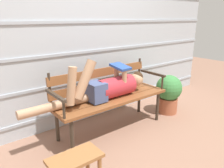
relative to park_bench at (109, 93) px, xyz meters
name	(u,v)px	position (x,y,z in m)	size (l,w,h in m)	color
ground_plane	(117,133)	(0.00, -0.19, -0.50)	(12.00, 12.00, 0.00)	#936B56
house_siding	(88,37)	(0.00, 0.47, 0.71)	(5.31, 0.08, 2.43)	#B2BCC6
park_bench	(109,93)	(0.00, 0.00, 0.00)	(1.60, 0.51, 0.87)	brown
reclining_person	(107,87)	(-0.08, -0.07, 0.12)	(1.71, 0.26, 0.56)	#B72D38
footstool	(75,165)	(-0.94, -0.77, -0.21)	(0.45, 0.25, 0.37)	#9E6638
potted_plant	(169,92)	(1.05, -0.18, -0.17)	(0.41, 0.41, 0.61)	#AD5B3D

